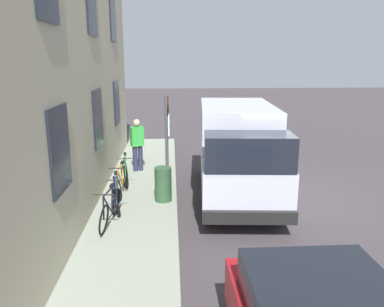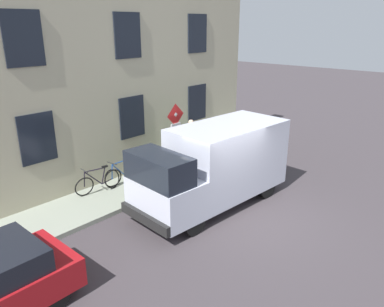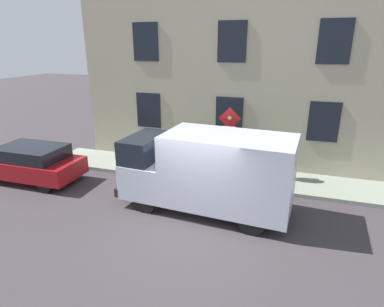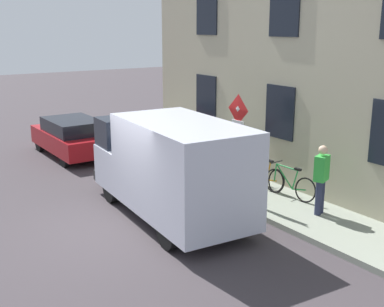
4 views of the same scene
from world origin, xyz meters
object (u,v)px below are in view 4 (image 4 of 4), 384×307
object	(u,v)px
bicycle_black	(222,159)
pedestrian	(321,177)
bicycle_orange	(264,175)
sign_post_stacked	(238,133)
bicycle_blue	(242,167)
litter_bin	(220,174)
bicycle_green	(289,184)
delivery_van	(170,165)
parked_hatchback	(72,136)

from	to	relation	value
bicycle_black	pedestrian	world-z (taller)	pedestrian
bicycle_black	pedestrian	distance (m)	4.31
bicycle_orange	bicycle_black	size ratio (longest dim) A/B	1.00
sign_post_stacked	bicycle_blue	distance (m)	2.35
bicycle_black	bicycle_blue	bearing A→B (deg)	-173.55
bicycle_blue	litter_bin	xyz separation A→B (m)	(-1.15, -0.44, 0.08)
sign_post_stacked	bicycle_black	distance (m)	3.03
sign_post_stacked	bicycle_blue	xyz separation A→B (m)	(1.29, 1.35, -1.44)
sign_post_stacked	bicycle_green	bearing A→B (deg)	-26.30
bicycle_black	litter_bin	xyz separation A→B (m)	(-1.15, -1.43, 0.08)
bicycle_black	bicycle_green	bearing A→B (deg)	-173.48
delivery_van	pedestrian	bearing A→B (deg)	-122.08
delivery_van	bicycle_green	distance (m)	3.42
parked_hatchback	bicycle_green	bearing A→B (deg)	-159.32
delivery_van	bicycle_blue	world-z (taller)	delivery_van
pedestrian	bicycle_orange	bearing A→B (deg)	-28.30
bicycle_orange	delivery_van	bearing A→B (deg)	95.94
bicycle_black	delivery_van	bearing A→B (deg)	130.06
delivery_van	bicycle_black	world-z (taller)	delivery_van
parked_hatchback	litter_bin	world-z (taller)	parked_hatchback
litter_bin	bicycle_orange	bearing A→B (deg)	-25.67
bicycle_green	bicycle_blue	size ratio (longest dim) A/B	1.00
delivery_van	bicycle_green	size ratio (longest dim) A/B	3.18
bicycle_blue	pedestrian	distance (m)	3.33
sign_post_stacked	litter_bin	world-z (taller)	sign_post_stacked
bicycle_green	delivery_van	bearing A→B (deg)	68.88
litter_bin	sign_post_stacked	bearing A→B (deg)	-98.73
bicycle_blue	litter_bin	world-z (taller)	litter_bin
bicycle_orange	bicycle_blue	world-z (taller)	same
bicycle_green	bicycle_blue	distance (m)	1.99
bicycle_green	bicycle_black	size ratio (longest dim) A/B	1.00
sign_post_stacked	delivery_van	distance (m)	2.02
delivery_van	bicycle_black	distance (m)	3.93
sign_post_stacked	litter_bin	bearing A→B (deg)	81.27
bicycle_green	litter_bin	bearing A→B (deg)	30.44
parked_hatchback	litter_bin	xyz separation A→B (m)	(1.90, -6.37, -0.14)
pedestrian	bicycle_green	bearing A→B (deg)	-33.13
sign_post_stacked	bicycle_orange	size ratio (longest dim) A/B	1.56
bicycle_blue	litter_bin	size ratio (longest dim) A/B	1.91
bicycle_black	litter_bin	size ratio (longest dim) A/B	1.90
bicycle_green	parked_hatchback	bearing A→B (deg)	14.87
pedestrian	litter_bin	world-z (taller)	pedestrian
sign_post_stacked	pedestrian	world-z (taller)	sign_post_stacked
litter_bin	bicycle_green	bearing A→B (deg)	-53.37
pedestrian	litter_bin	distance (m)	3.01
bicycle_orange	pedestrian	distance (m)	2.37
parked_hatchback	bicycle_green	xyz separation A→B (m)	(3.05, -7.92, -0.22)
bicycle_orange	bicycle_blue	size ratio (longest dim) A/B	1.00
sign_post_stacked	bicycle_orange	world-z (taller)	sign_post_stacked
bicycle_green	bicycle_black	xyz separation A→B (m)	(0.00, 2.98, 0.00)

